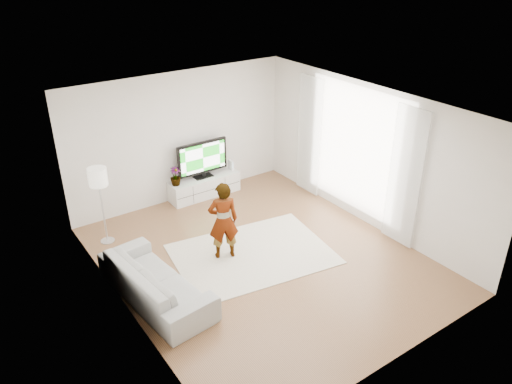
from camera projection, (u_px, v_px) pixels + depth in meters
floor at (262, 259)px, 8.97m from camera, size 6.00×6.00×0.00m
ceiling at (263, 108)px, 7.71m from camera, size 6.00×6.00×0.00m
wall_left at (119, 234)px, 7.06m from camera, size 0.02×6.00×2.80m
wall_right at (368, 156)px, 9.62m from camera, size 0.02×6.00×2.80m
wall_back at (180, 137)px, 10.54m from camera, size 5.00×0.02×2.80m
wall_front at (404, 278)px, 6.15m from camera, size 5.00×0.02×2.80m
window at (356, 149)px, 9.81m from camera, size 0.01×2.60×2.50m
curtain_near at (405, 178)px, 8.86m from camera, size 0.04×0.70×2.60m
curtain_far at (310, 136)px, 10.76m from camera, size 0.04×0.70×2.60m
media_console at (204, 186)px, 11.10m from camera, size 1.61×0.46×0.45m
television at (202, 158)px, 10.81m from camera, size 1.18×0.23×0.82m
game_console at (231, 165)px, 11.30m from camera, size 0.05×0.17×0.23m
potted_plant at (175, 176)px, 10.55m from camera, size 0.24×0.24×0.41m
rug at (252, 254)px, 9.10m from camera, size 3.04×2.39×0.01m
player at (223, 221)px, 8.71m from camera, size 0.62×0.52×1.46m
sofa at (156, 281)px, 7.85m from camera, size 1.12×2.34×0.66m
floor_lamp at (98, 180)px, 8.92m from camera, size 0.34×0.34×1.52m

